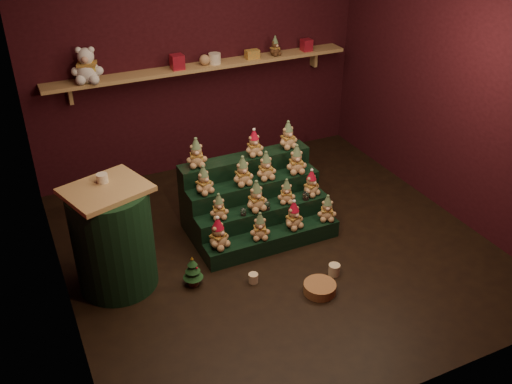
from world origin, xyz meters
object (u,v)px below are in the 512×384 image
mug_right (334,270)px  white_bear (86,60)px  snow_globe_c (306,195)px  wicker_basket (320,288)px  mini_christmas_tree (193,271)px  side_table (113,238)px  mug_left (253,278)px  snow_globe_b (267,205)px  riser_tier_front (273,240)px  brown_bear (275,46)px  snow_globe_a (243,212)px

mug_right → white_bear: white_bear is taller
snow_globe_c → mug_right: (-0.12, -0.78, -0.35)m
wicker_basket → white_bear: size_ratio=0.63×
white_bear → mini_christmas_tree: bearing=-62.2°
side_table → wicker_basket: 1.87m
side_table → mini_christmas_tree: (0.60, -0.31, -0.34)m
snow_globe_c → side_table: (-1.96, -0.05, 0.09)m
mug_left → mug_right: mug_right is taller
snow_globe_b → mug_right: 0.91m
snow_globe_b → mini_christmas_tree: snow_globe_b is taller
riser_tier_front → snow_globe_b: (0.01, 0.16, 0.32)m
brown_bear → riser_tier_front: bearing=-136.0°
mug_left → brown_bear: (1.34, 2.25, 1.39)m
white_bear → riser_tier_front: bearing=-37.8°
snow_globe_b → mini_christmas_tree: size_ratio=0.31×
snow_globe_a → white_bear: size_ratio=0.17×
riser_tier_front → mini_christmas_tree: mini_christmas_tree is taller
side_table → brown_bear: bearing=17.4°
mug_right → brown_bear: 2.90m
snow_globe_c → mini_christmas_tree: bearing=-165.2°
mug_left → mug_right: bearing=-16.8°
white_bear → mug_right: bearing=-39.3°
snow_globe_c → wicker_basket: 1.07m
snow_globe_a → wicker_basket: bearing=-71.1°
snow_globe_a → riser_tier_front: bearing=-33.4°
riser_tier_front → side_table: size_ratio=1.40×
mug_left → mug_right: 0.76m
snow_globe_b → brown_bear: 2.19m
white_bear → wicker_basket: bearing=-45.1°
riser_tier_front → white_bear: white_bear is taller
side_table → mini_christmas_tree: side_table is taller
riser_tier_front → mug_right: bearing=-62.0°
side_table → mini_christmas_tree: size_ratio=3.23×
snow_globe_c → wicker_basket: (-0.37, -0.94, -0.36)m
snow_globe_a → snow_globe_b: bearing=0.0°
snow_globe_b → mini_christmas_tree: bearing=-158.6°
snow_globe_a → side_table: bearing=-177.8°
riser_tier_front → brown_bear: (0.94, 1.85, 1.34)m
mug_left → wicker_basket: (0.48, -0.38, 0.00)m
snow_globe_a → side_table: (-1.26, -0.05, 0.10)m
mug_right → snow_globe_c: bearing=81.1°
brown_bear → snow_globe_b: bearing=-137.9°
side_table → mini_christmas_tree: bearing=-45.2°
snow_globe_a → wicker_basket: snow_globe_a is taller
riser_tier_front → mini_christmas_tree: bearing=-167.7°
mug_left → white_bear: 2.84m
snow_globe_a → wicker_basket: 1.05m
side_table → mug_right: 2.02m
mug_right → white_bear: size_ratio=0.23×
snow_globe_c → wicker_basket: snow_globe_c is taller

